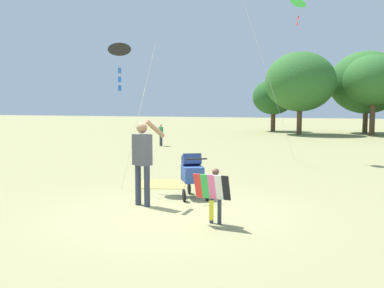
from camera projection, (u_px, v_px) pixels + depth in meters
The scene contains 9 objects.
ground_plane at pixel (175, 211), 8.77m from camera, with size 120.00×120.00×0.00m, color #938E5B.
treeline_distant at pixel (369, 82), 30.15m from camera, with size 15.69×7.43×6.05m.
child_with_butterfly_kite at pixel (215, 191), 7.77m from camera, with size 0.67×0.37×1.02m.
person_adult_flyer at pixel (142, 156), 9.15m from camera, with size 0.69×0.53×1.86m.
stroller at pixel (192, 172), 10.01m from camera, with size 0.85×1.09×1.03m.
kite_adult_black at pixel (120, 51), 10.79m from camera, with size 1.96×1.79×3.69m.
kite_orange_delta at pixel (298, 5), 16.23m from camera, with size 2.14×2.39×6.13m.
person_sitting_far at pixel (161, 133), 22.29m from camera, with size 0.15×0.37×1.14m.
picnic_blanket at pixel (162, 184), 11.69m from camera, with size 1.24×1.31×0.02m, color gold.
Camera 1 is at (3.04, -8.06, 2.17)m, focal length 40.50 mm.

